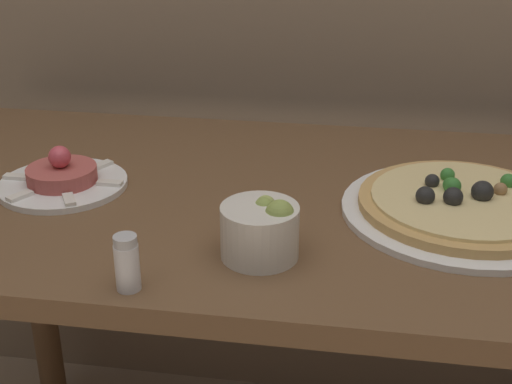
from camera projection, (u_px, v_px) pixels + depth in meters
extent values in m
cube|color=brown|center=(292.00, 205.00, 1.12)|extent=(1.32, 0.68, 0.03)
cylinder|color=brown|center=(38.00, 282.00, 1.61)|extent=(0.06, 0.06, 0.71)
cylinder|color=white|center=(462.00, 211.00, 1.05)|extent=(0.35, 0.35, 0.01)
cylinder|color=tan|center=(463.00, 204.00, 1.04)|extent=(0.30, 0.30, 0.01)
cylinder|color=beige|center=(464.00, 198.00, 1.04)|extent=(0.27, 0.27, 0.00)
sphere|color=black|center=(453.00, 197.00, 1.01)|extent=(0.03, 0.03, 0.03)
sphere|color=#387F33|center=(508.00, 181.00, 1.07)|extent=(0.02, 0.02, 0.02)
sphere|color=black|center=(425.00, 196.00, 1.02)|extent=(0.03, 0.03, 0.03)
sphere|color=black|center=(432.00, 181.00, 1.07)|extent=(0.02, 0.02, 0.02)
sphere|color=black|center=(482.00, 192.00, 1.03)|extent=(0.03, 0.03, 0.03)
sphere|color=#387F33|center=(452.00, 186.00, 1.05)|extent=(0.03, 0.03, 0.03)
sphere|color=#997047|center=(500.00, 189.00, 1.04)|extent=(0.02, 0.02, 0.02)
sphere|color=#387F33|center=(450.00, 185.00, 1.06)|extent=(0.02, 0.02, 0.02)
sphere|color=#387F33|center=(448.00, 175.00, 1.09)|extent=(0.02, 0.02, 0.02)
cylinder|color=white|center=(63.00, 184.00, 1.13)|extent=(0.20, 0.20, 0.01)
cylinder|color=#B2514C|center=(62.00, 174.00, 1.13)|extent=(0.11, 0.11, 0.02)
sphere|color=#DB4C5B|center=(60.00, 157.00, 1.11)|extent=(0.04, 0.04, 0.04)
cube|color=white|center=(110.00, 183.00, 1.12)|extent=(0.04, 0.02, 0.01)
cube|color=white|center=(101.00, 165.00, 1.19)|extent=(0.03, 0.04, 0.01)
cube|color=white|center=(57.00, 162.00, 1.20)|extent=(0.03, 0.04, 0.01)
cube|color=white|center=(16.00, 177.00, 1.14)|extent=(0.04, 0.02, 0.01)
cube|color=white|center=(20.00, 196.00, 1.08)|extent=(0.03, 0.04, 0.01)
cube|color=white|center=(69.00, 199.00, 1.06)|extent=(0.03, 0.04, 0.01)
cylinder|color=silver|center=(260.00, 232.00, 0.92)|extent=(0.10, 0.10, 0.07)
sphere|color=#8EA34C|center=(280.00, 214.00, 0.90)|extent=(0.04, 0.04, 0.04)
sphere|color=#A3B25B|center=(266.00, 205.00, 0.93)|extent=(0.03, 0.03, 0.03)
sphere|color=#8EA34C|center=(264.00, 207.00, 0.92)|extent=(0.03, 0.03, 0.03)
cylinder|color=silver|center=(127.00, 267.00, 0.85)|extent=(0.03, 0.03, 0.06)
cylinder|color=#B2B2B7|center=(125.00, 241.00, 0.84)|extent=(0.03, 0.03, 0.01)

